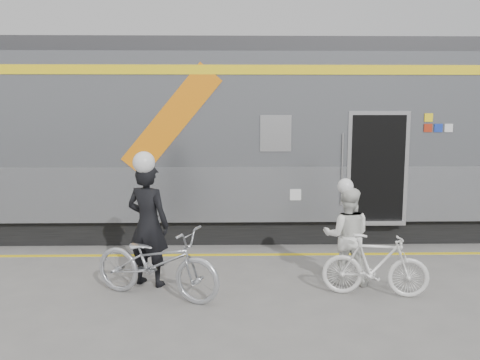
{
  "coord_description": "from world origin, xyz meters",
  "views": [
    {
      "loc": [
        0.23,
        -7.07,
        2.74
      ],
      "look_at": [
        0.41,
        1.6,
        1.5
      ],
      "focal_mm": 38.0,
      "sensor_mm": 36.0,
      "label": 1
    }
  ],
  "objects_px": {
    "man": "(148,225)",
    "bicycle_left": "(157,262)",
    "bicycle_right": "(375,265)",
    "woman": "(347,236)"
  },
  "relations": [
    {
      "from": "bicycle_left",
      "to": "bicycle_right",
      "type": "bearing_deg",
      "value": -66.87
    },
    {
      "from": "man",
      "to": "bicycle_left",
      "type": "relative_size",
      "value": 0.95
    },
    {
      "from": "man",
      "to": "bicycle_left",
      "type": "xyz_separation_m",
      "value": [
        0.2,
        -0.55,
        -0.43
      ]
    },
    {
      "from": "man",
      "to": "woman",
      "type": "relative_size",
      "value": 1.25
    },
    {
      "from": "man",
      "to": "bicycle_left",
      "type": "bearing_deg",
      "value": 133.17
    },
    {
      "from": "bicycle_left",
      "to": "bicycle_right",
      "type": "relative_size",
      "value": 1.3
    },
    {
      "from": "bicycle_left",
      "to": "woman",
      "type": "height_order",
      "value": "woman"
    },
    {
      "from": "woman",
      "to": "bicycle_left",
      "type": "bearing_deg",
      "value": 21.57
    },
    {
      "from": "man",
      "to": "woman",
      "type": "bearing_deg",
      "value": -156.88
    },
    {
      "from": "bicycle_right",
      "to": "woman",
      "type": "bearing_deg",
      "value": 39.43
    }
  ]
}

